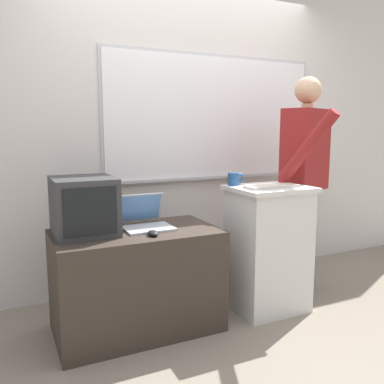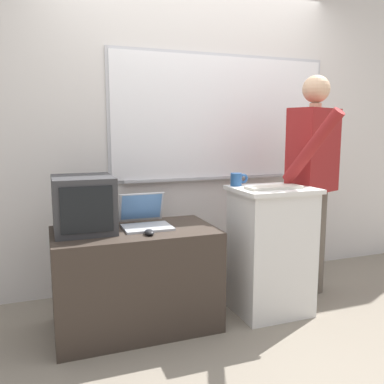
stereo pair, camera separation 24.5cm
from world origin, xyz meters
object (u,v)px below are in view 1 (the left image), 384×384
Objects in this scene: person_presenter at (305,170)px; crt_monitor at (84,206)px; coffee_mug at (234,179)px; wireless_keyboard at (272,186)px; side_desk at (137,280)px; lectern_podium at (268,248)px; laptop at (145,219)px; computer_mouse_by_laptop at (153,233)px.

crt_monitor is at bearing 155.58° from person_presenter.
coffee_mug is (1.10, -0.01, 0.12)m from crt_monitor.
side_desk is at bearing 170.06° from wireless_keyboard.
side_desk is at bearing 173.69° from lectern_podium.
person_presenter is at bearing 22.94° from wireless_keyboard.
lectern_podium is 2.78× the size of laptop.
coffee_mug is at bearing 141.12° from lectern_podium.
coffee_mug is (0.72, 0.23, 0.28)m from computer_mouse_by_laptop.
wireless_keyboard is 4.00× the size of computer_mouse_by_laptop.
person_presenter is 5.22× the size of laptop.
laptop is at bearing 164.57° from wireless_keyboard.
computer_mouse_by_laptop is at bearing -162.49° from coffee_mug.
computer_mouse_by_laptop is at bearing -176.04° from lectern_podium.
crt_monitor is (-0.32, 0.07, 0.52)m from side_desk.
lectern_podium is 2.17× the size of crt_monitor.
coffee_mug is at bearing -0.67° from crt_monitor.
lectern_podium is 1.37m from crt_monitor.
person_presenter reaches higher than wireless_keyboard.
crt_monitor reaches higher than lectern_podium.
crt_monitor is (-1.74, 0.04, -0.16)m from person_presenter.
coffee_mug is (-0.20, 0.16, 0.51)m from lectern_podium.
lectern_podium is at bearing -6.31° from side_desk.
lectern_podium reaches higher than laptop.
side_desk is 3.20× the size of laptop.
person_presenter is at bearing 1.28° from side_desk.
crt_monitor is at bearing 147.23° from computer_mouse_by_laptop.
person_presenter is 4.36× the size of wireless_keyboard.
person_presenter reaches higher than coffee_mug.
laptop is 0.42m from crt_monitor.
coffee_mug reaches higher than laptop.
person_presenter is (1.43, 0.03, 0.68)m from side_desk.
wireless_keyboard is at bearing -51.60° from coffee_mug.
computer_mouse_by_laptop is at bearing -32.77° from crt_monitor.
laptop is (0.09, 0.07, 0.40)m from side_desk.
laptop reaches higher than side_desk.
coffee_mug reaches higher than computer_mouse_by_laptop.
person_presenter is 1.75m from crt_monitor.
crt_monitor reaches higher than computer_mouse_by_laptop.
wireless_keyboard reaches higher than laptop.
lectern_podium is 0.48m from wireless_keyboard.
person_presenter is 1.37m from laptop.
wireless_keyboard is (0.87, -0.24, 0.20)m from laptop.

